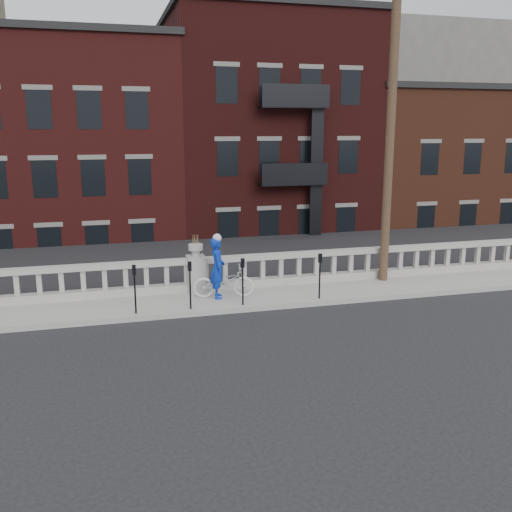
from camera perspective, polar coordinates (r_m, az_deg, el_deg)
The scene contains 12 objects.
ground at distance 14.20m, azimuth -3.33°, elevation -8.33°, with size 120.00×120.00×0.00m, color black.
sidewalk at distance 16.97m, azimuth -5.43°, elevation -4.55°, with size 32.00×2.20×0.15m, color #9A968F.
balustrade at distance 17.72m, azimuth -6.00°, elevation -1.92°, with size 28.00×0.34×1.03m.
planter_pedestal at distance 17.67m, azimuth -6.01°, elevation -1.32°, with size 0.55×0.55×1.76m.
lower_level at distance 36.26m, azimuth -10.11°, elevation 8.63°, with size 80.00×44.00×20.80m.
utility_pole at distance 18.81m, azimuth 13.32°, elevation 12.81°, with size 1.60×0.28×10.00m.
parking_meter_b at distance 15.70m, azimuth -12.04°, elevation -2.71°, with size 0.10×0.09×1.36m.
parking_meter_c at distance 15.84m, azimuth -6.62°, elevation -2.38°, with size 0.10×0.09×1.36m.
parking_meter_d at distance 16.12m, azimuth -1.34°, elevation -2.03°, with size 0.10×0.09×1.36m.
parking_meter_e at distance 16.81m, azimuth 6.40°, elevation -1.49°, with size 0.10×0.09×1.36m.
bicycle at distance 17.00m, azimuth -3.26°, elevation -2.56°, with size 0.63×1.81×0.95m, color silver.
cyclist at distance 16.83m, azimuth -3.88°, elevation -1.18°, with size 0.66×0.44×1.82m, color #0B2DB2.
Camera 1 is at (-2.67, -12.99, 5.10)m, focal length 40.00 mm.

